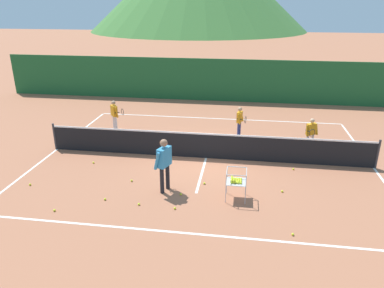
# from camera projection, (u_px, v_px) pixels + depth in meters

# --- Properties ---
(ground_plane) EXTENTS (120.00, 120.00, 0.00)m
(ground_plane) POSITION_uv_depth(u_px,v_px,m) (206.00, 158.00, 13.48)
(ground_plane) COLOR #A86647
(line_baseline_near) EXTENTS (11.76, 0.08, 0.01)m
(line_baseline_near) POSITION_uv_depth(u_px,v_px,m) (185.00, 233.00, 9.12)
(line_baseline_near) COLOR white
(line_baseline_near) RESTS_ON ground
(line_baseline_far) EXTENTS (11.76, 0.08, 0.01)m
(line_baseline_far) POSITION_uv_depth(u_px,v_px,m) (217.00, 119.00, 17.98)
(line_baseline_far) COLOR white
(line_baseline_far) RESTS_ON ground
(line_sideline_west) EXTENTS (0.08, 9.62, 0.01)m
(line_sideline_west) POSITION_uv_depth(u_px,v_px,m) (57.00, 149.00, 14.28)
(line_sideline_west) COLOR white
(line_sideline_west) RESTS_ON ground
(line_sideline_east) EXTENTS (0.08, 9.62, 0.01)m
(line_sideline_east) POSITION_uv_depth(u_px,v_px,m) (374.00, 168.00, 12.67)
(line_sideline_east) COLOR white
(line_sideline_east) RESTS_ON ground
(line_service_center) EXTENTS (0.08, 5.37, 0.01)m
(line_service_center) POSITION_uv_depth(u_px,v_px,m) (206.00, 158.00, 13.48)
(line_service_center) COLOR white
(line_service_center) RESTS_ON ground
(tennis_net) EXTENTS (11.91, 0.08, 1.05)m
(tennis_net) POSITION_uv_depth(u_px,v_px,m) (206.00, 145.00, 13.30)
(tennis_net) COLOR #333338
(tennis_net) RESTS_ON ground
(instructor) EXTENTS (0.48, 0.83, 1.68)m
(instructor) POSITION_uv_depth(u_px,v_px,m) (164.00, 160.00, 10.82)
(instructor) COLOR black
(instructor) RESTS_ON ground
(student_0) EXTENTS (0.68, 0.53, 1.36)m
(student_0) POSITION_uv_depth(u_px,v_px,m) (115.00, 113.00, 16.07)
(student_0) COLOR silver
(student_0) RESTS_ON ground
(student_1) EXTENTS (0.41, 0.67, 1.29)m
(student_1) POSITION_uv_depth(u_px,v_px,m) (240.00, 119.00, 15.37)
(student_1) COLOR navy
(student_1) RESTS_ON ground
(student_2) EXTENTS (0.52, 0.62, 1.27)m
(student_2) POSITION_uv_depth(u_px,v_px,m) (311.00, 131.00, 13.95)
(student_2) COLOR silver
(student_2) RESTS_ON ground
(ball_cart) EXTENTS (0.58, 0.58, 0.90)m
(ball_cart) POSITION_uv_depth(u_px,v_px,m) (236.00, 180.00, 10.52)
(ball_cart) COLOR #B7B7BC
(ball_cart) RESTS_ON ground
(tennis_ball_0) EXTENTS (0.07, 0.07, 0.07)m
(tennis_ball_0) POSITION_uv_depth(u_px,v_px,m) (54.00, 210.00, 10.05)
(tennis_ball_0) COLOR yellow
(tennis_ball_0) RESTS_ON ground
(tennis_ball_1) EXTENTS (0.07, 0.07, 0.07)m
(tennis_ball_1) POSITION_uv_depth(u_px,v_px,m) (139.00, 204.00, 10.36)
(tennis_ball_1) COLOR yellow
(tennis_ball_1) RESTS_ON ground
(tennis_ball_2) EXTENTS (0.07, 0.07, 0.07)m
(tennis_ball_2) POSITION_uv_depth(u_px,v_px,m) (93.00, 163.00, 13.02)
(tennis_ball_2) COLOR yellow
(tennis_ball_2) RESTS_ON ground
(tennis_ball_3) EXTENTS (0.07, 0.07, 0.07)m
(tennis_ball_3) POSITION_uv_depth(u_px,v_px,m) (282.00, 191.00, 11.06)
(tennis_ball_3) COLOR yellow
(tennis_ball_3) RESTS_ON ground
(tennis_ball_4) EXTENTS (0.07, 0.07, 0.07)m
(tennis_ball_4) POSITION_uv_depth(u_px,v_px,m) (175.00, 208.00, 10.16)
(tennis_ball_4) COLOR yellow
(tennis_ball_4) RESTS_ON ground
(tennis_ball_5) EXTENTS (0.07, 0.07, 0.07)m
(tennis_ball_5) POSITION_uv_depth(u_px,v_px,m) (293.00, 169.00, 12.52)
(tennis_ball_5) COLOR yellow
(tennis_ball_5) RESTS_ON ground
(tennis_ball_6) EXTENTS (0.07, 0.07, 0.07)m
(tennis_ball_6) POSITION_uv_depth(u_px,v_px,m) (105.00, 199.00, 10.62)
(tennis_ball_6) COLOR yellow
(tennis_ball_6) RESTS_ON ground
(tennis_ball_7) EXTENTS (0.07, 0.07, 0.07)m
(tennis_ball_7) POSITION_uv_depth(u_px,v_px,m) (181.00, 194.00, 10.89)
(tennis_ball_7) COLOR yellow
(tennis_ball_7) RESTS_ON ground
(tennis_ball_8) EXTENTS (0.07, 0.07, 0.07)m
(tennis_ball_8) POSITION_uv_depth(u_px,v_px,m) (204.00, 183.00, 11.55)
(tennis_ball_8) COLOR yellow
(tennis_ball_8) RESTS_ON ground
(tennis_ball_9) EXTENTS (0.07, 0.07, 0.07)m
(tennis_ball_9) POSITION_uv_depth(u_px,v_px,m) (30.00, 185.00, 11.46)
(tennis_ball_9) COLOR yellow
(tennis_ball_9) RESTS_ON ground
(tennis_ball_10) EXTENTS (0.07, 0.07, 0.07)m
(tennis_ball_10) POSITION_uv_depth(u_px,v_px,m) (132.00, 181.00, 11.72)
(tennis_ball_10) COLOR yellow
(tennis_ball_10) RESTS_ON ground
(tennis_ball_11) EXTENTS (0.07, 0.07, 0.07)m
(tennis_ball_11) POSITION_uv_depth(u_px,v_px,m) (293.00, 234.00, 9.02)
(tennis_ball_11) COLOR yellow
(tennis_ball_11) RESTS_ON ground
(windscreen_fence) EXTENTS (25.86, 0.08, 2.40)m
(windscreen_fence) POSITION_uv_depth(u_px,v_px,m) (223.00, 80.00, 20.71)
(windscreen_fence) COLOR #1E5B2D
(windscreen_fence) RESTS_ON ground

